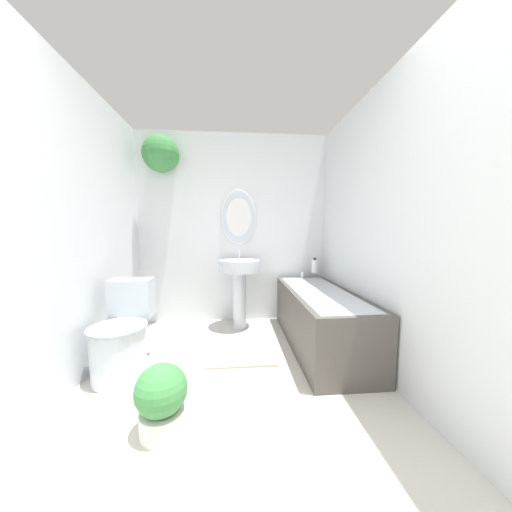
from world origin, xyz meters
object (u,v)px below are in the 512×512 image
Objects in this scene: toilet at (123,338)px; potted_plant at (162,398)px; bathtub at (320,317)px; pedestal_sink at (240,278)px; shampoo_bottle at (315,266)px.

potted_plant is (0.49, -0.67, -0.09)m from toilet.
toilet is at bearing 126.06° from potted_plant.
toilet is 0.84m from potted_plant.
pedestal_sink is at bearing 144.95° from bathtub.
shampoo_bottle is (0.95, 0.10, 0.12)m from pedestal_sink.
bathtub is 3.86× the size of potted_plant.
shampoo_bottle is at bearing 6.12° from pedestal_sink.
toilet is at bearing -151.91° from shampoo_bottle.
pedestal_sink reaches higher than toilet.
toilet is 1.39m from pedestal_sink.
toilet is 1.82× the size of potted_plant.
toilet is at bearing -168.38° from bathtub.
toilet is at bearing -136.52° from pedestal_sink.
potted_plant is at bearing -107.01° from pedestal_sink.
toilet is 2.24m from shampoo_bottle.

